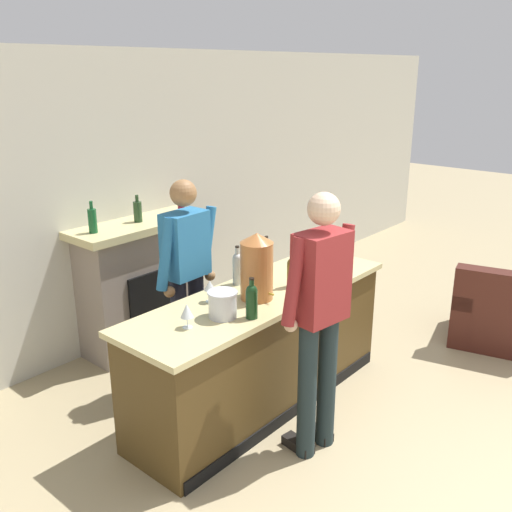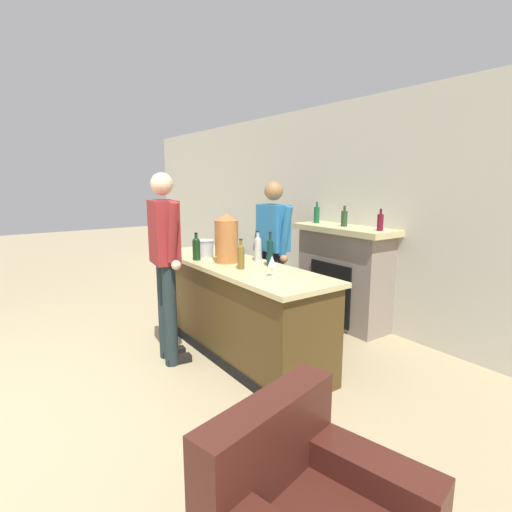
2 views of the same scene
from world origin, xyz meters
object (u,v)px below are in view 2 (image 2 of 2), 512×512
at_px(wine_glass_by_dispenser, 198,242).
at_px(fireplace_stone, 343,275).
at_px(person_bartender, 273,251).
at_px(wine_bottle_riesling_slim, 258,248).
at_px(copper_dispenser, 227,238).
at_px(wine_glass_mid_counter, 272,262).
at_px(potted_plant_corner, 225,265).
at_px(wine_bottle_merlot_tall, 241,256).
at_px(wine_glass_front_left, 230,245).
at_px(wine_bottle_burgundy_dark, 196,248).
at_px(ice_bucket_steel, 205,248).
at_px(person_customer, 166,260).
at_px(wine_bottle_chardonnay_pale, 270,251).

bearing_deg(wine_glass_by_dispenser, fireplace_stone, 61.70).
bearing_deg(person_bartender, wine_bottle_riesling_slim, -59.70).
distance_m(copper_dispenser, wine_bottle_riesling_slim, 0.35).
xyz_separation_m(copper_dispenser, wine_glass_mid_counter, (0.77, 0.00, -0.12)).
bearing_deg(wine_glass_by_dispenser, wine_bottle_riesling_slim, 19.79).
bearing_deg(wine_glass_by_dispenser, potted_plant_corner, 141.28).
distance_m(wine_bottle_merlot_tall, wine_glass_front_left, 0.68).
bearing_deg(wine_bottle_burgundy_dark, potted_plant_corner, 142.92).
height_order(wine_bottle_merlot_tall, wine_glass_by_dispenser, wine_bottle_merlot_tall).
relative_size(potted_plant_corner, wine_glass_by_dispenser, 3.91).
relative_size(fireplace_stone, wine_bottle_merlot_tall, 5.21).
height_order(ice_bucket_steel, wine_bottle_merlot_tall, wine_bottle_merlot_tall).
height_order(person_customer, wine_bottle_riesling_slim, person_customer).
height_order(wine_bottle_merlot_tall, wine_glass_mid_counter, wine_bottle_merlot_tall).
bearing_deg(ice_bucket_steel, wine_glass_by_dispenser, 168.17).
height_order(person_customer, copper_dispenser, person_customer).
bearing_deg(wine_bottle_chardonnay_pale, wine_glass_mid_counter, -34.62).
bearing_deg(copper_dispenser, wine_bottle_chardonnay_pale, 31.37).
relative_size(fireplace_stone, ice_bucket_steel, 7.32).
height_order(potted_plant_corner, person_bartender, person_bartender).
distance_m(potted_plant_corner, wine_bottle_riesling_slim, 2.87).
distance_m(copper_dispenser, wine_bottle_burgundy_dark, 0.37).
relative_size(person_bartender, wine_bottle_burgundy_dark, 6.06).
bearing_deg(copper_dispenser, wine_glass_by_dispenser, 178.59).
xyz_separation_m(person_customer, wine_glass_mid_counter, (0.86, 0.63, 0.05)).
relative_size(ice_bucket_steel, wine_glass_mid_counter, 1.11).
xyz_separation_m(person_bartender, wine_glass_by_dispenser, (-0.59, -0.65, 0.09)).
bearing_deg(wine_glass_by_dispenser, wine_bottle_burgundy_dark, -28.95).
relative_size(wine_bottle_chardonnay_pale, wine_glass_mid_counter, 1.84).
distance_m(fireplace_stone, copper_dispenser, 1.69).
distance_m(potted_plant_corner, wine_glass_by_dispenser, 2.34).
bearing_deg(wine_bottle_riesling_slim, person_bartender, 120.30).
bearing_deg(wine_glass_mid_counter, ice_bucket_steel, -177.89).
height_order(person_customer, wine_bottle_burgundy_dark, person_customer).
relative_size(wine_bottle_merlot_tall, wine_glass_mid_counter, 1.56).
relative_size(person_customer, wine_glass_front_left, 11.20).
height_order(wine_bottle_burgundy_dark, wine_glass_front_left, wine_bottle_burgundy_dark).
relative_size(fireplace_stone, wine_glass_front_left, 9.12).
bearing_deg(potted_plant_corner, person_bartender, -17.70).
relative_size(copper_dispenser, ice_bucket_steel, 2.44).
height_order(copper_dispenser, wine_glass_front_left, copper_dispenser).
height_order(person_customer, person_bartender, person_customer).
bearing_deg(wine_glass_mid_counter, fireplace_stone, 111.08).
bearing_deg(person_bartender, fireplace_stone, 74.92).
distance_m(wine_bottle_burgundy_dark, wine_glass_by_dispenser, 0.45).
relative_size(copper_dispenser, wine_glass_mid_counter, 2.71).
bearing_deg(person_bartender, wine_glass_front_left, -112.68).
height_order(person_customer, wine_glass_mid_counter, person_customer).
bearing_deg(person_customer, wine_bottle_burgundy_dark, 114.10).
distance_m(person_bartender, wine_bottle_riesling_slim, 0.43).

